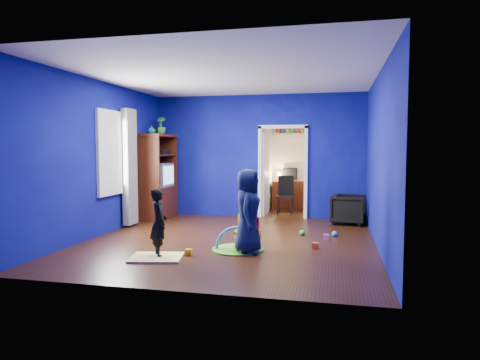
% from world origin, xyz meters
% --- Properties ---
extents(floor, '(5.00, 5.50, 0.01)m').
position_xyz_m(floor, '(0.00, 0.00, 0.00)').
color(floor, black).
rests_on(floor, ground).
extents(ceiling, '(5.00, 5.50, 0.01)m').
position_xyz_m(ceiling, '(0.00, 0.00, 2.90)').
color(ceiling, white).
rests_on(ceiling, wall_back).
extents(wall_back, '(5.00, 0.02, 2.90)m').
position_xyz_m(wall_back, '(0.00, 2.75, 1.45)').
color(wall_back, '#0A0967').
rests_on(wall_back, floor).
extents(wall_front, '(5.00, 0.02, 2.90)m').
position_xyz_m(wall_front, '(0.00, -2.75, 1.45)').
color(wall_front, '#0A0967').
rests_on(wall_front, floor).
extents(wall_left, '(0.02, 5.50, 2.90)m').
position_xyz_m(wall_left, '(-2.50, 0.00, 1.45)').
color(wall_left, '#0A0967').
rests_on(wall_left, floor).
extents(wall_right, '(0.02, 5.50, 2.90)m').
position_xyz_m(wall_right, '(2.50, 0.00, 1.45)').
color(wall_right, '#0A0967').
rests_on(wall_right, floor).
extents(alcove, '(1.00, 1.75, 2.50)m').
position_xyz_m(alcove, '(0.60, 3.62, 1.25)').
color(alcove, silver).
rests_on(alcove, floor).
extents(armchair, '(0.79, 0.77, 0.64)m').
position_xyz_m(armchair, '(2.10, 2.20, 0.32)').
color(armchair, black).
rests_on(armchair, floor).
extents(child_black, '(0.43, 0.45, 1.04)m').
position_xyz_m(child_black, '(-0.77, -1.33, 0.52)').
color(child_black, black).
rests_on(child_black, floor).
extents(child_navy, '(0.46, 0.67, 1.32)m').
position_xyz_m(child_navy, '(0.49, -0.79, 0.66)').
color(child_navy, '#0E1633').
rests_on(child_navy, floor).
extents(toddler_red, '(0.46, 0.46, 0.76)m').
position_xyz_m(toddler_red, '(0.53, -0.76, 0.38)').
color(toddler_red, '#B51513').
rests_on(toddler_red, floor).
extents(vase, '(0.21, 0.21, 0.19)m').
position_xyz_m(vase, '(-2.22, 1.68, 2.05)').
color(vase, '#0B5B5D').
rests_on(vase, tv_armoire).
extents(potted_plant, '(0.29, 0.29, 0.42)m').
position_xyz_m(potted_plant, '(-2.22, 2.20, 2.17)').
color(potted_plant, '#318834').
rests_on(potted_plant, tv_armoire).
extents(tv_armoire, '(0.58, 1.14, 1.96)m').
position_xyz_m(tv_armoire, '(-2.22, 1.98, 0.98)').
color(tv_armoire, '#391009').
rests_on(tv_armoire, floor).
extents(crt_tv, '(0.46, 0.70, 0.54)m').
position_xyz_m(crt_tv, '(-2.18, 1.98, 1.02)').
color(crt_tv, silver).
rests_on(crt_tv, tv_armoire).
extents(yellow_blanket, '(0.86, 0.74, 0.03)m').
position_xyz_m(yellow_blanket, '(-0.77, -1.43, 0.01)').
color(yellow_blanket, '#F2E07A').
rests_on(yellow_blanket, floor).
extents(hopper_ball, '(0.44, 0.44, 0.44)m').
position_xyz_m(hopper_ball, '(0.44, -0.54, 0.22)').
color(hopper_ball, yellow).
rests_on(hopper_ball, floor).
extents(kid_chair, '(0.33, 0.33, 0.50)m').
position_xyz_m(kid_chair, '(0.38, -0.56, 0.25)').
color(kid_chair, yellow).
rests_on(kid_chair, floor).
extents(play_mat, '(0.83, 0.83, 0.02)m').
position_xyz_m(play_mat, '(0.30, -0.65, 0.01)').
color(play_mat, green).
rests_on(play_mat, floor).
extents(toy_arch, '(0.75, 0.15, 0.75)m').
position_xyz_m(toy_arch, '(0.30, -0.65, 0.02)').
color(toy_arch, '#3F8CD8').
rests_on(toy_arch, floor).
extents(window_left, '(0.03, 0.95, 1.55)m').
position_xyz_m(window_left, '(-2.48, 0.35, 1.55)').
color(window_left, white).
rests_on(window_left, wall_left).
extents(curtain, '(0.14, 0.42, 2.40)m').
position_xyz_m(curtain, '(-2.37, 0.90, 1.25)').
color(curtain, slate).
rests_on(curtain, floor).
extents(doorway, '(1.16, 0.10, 2.10)m').
position_xyz_m(doorway, '(0.60, 2.75, 1.05)').
color(doorway, white).
rests_on(doorway, floor).
extents(study_desk, '(0.88, 0.44, 0.75)m').
position_xyz_m(study_desk, '(0.60, 4.26, 0.38)').
color(study_desk, '#3D140A').
rests_on(study_desk, floor).
extents(desk_monitor, '(0.40, 0.05, 0.32)m').
position_xyz_m(desk_monitor, '(0.60, 4.38, 0.95)').
color(desk_monitor, black).
rests_on(desk_monitor, study_desk).
extents(desk_lamp, '(0.14, 0.14, 0.14)m').
position_xyz_m(desk_lamp, '(0.32, 4.32, 0.93)').
color(desk_lamp, '#FFD88C').
rests_on(desk_lamp, study_desk).
extents(folding_chair, '(0.40, 0.40, 0.92)m').
position_xyz_m(folding_chair, '(0.60, 3.30, 0.46)').
color(folding_chair, black).
rests_on(folding_chair, floor).
extents(book_shelf, '(0.88, 0.24, 0.04)m').
position_xyz_m(book_shelf, '(0.60, 4.37, 2.02)').
color(book_shelf, white).
rests_on(book_shelf, study_desk).
extents(toy_0, '(0.10, 0.08, 0.10)m').
position_xyz_m(toy_0, '(1.51, -0.29, 0.05)').
color(toy_0, '#D84E24').
rests_on(toy_0, floor).
extents(toy_1, '(0.11, 0.11, 0.11)m').
position_xyz_m(toy_1, '(1.82, 0.77, 0.06)').
color(toy_1, '#2881E8').
rests_on(toy_1, floor).
extents(toy_2, '(0.10, 0.08, 0.10)m').
position_xyz_m(toy_2, '(-0.36, -1.16, 0.05)').
color(toy_2, '#E8A70C').
rests_on(toy_2, floor).
extents(toy_3, '(0.11, 0.11, 0.11)m').
position_xyz_m(toy_3, '(1.22, 0.75, 0.06)').
color(toy_3, green).
rests_on(toy_3, floor).
extents(toy_4, '(0.10, 0.08, 0.10)m').
position_xyz_m(toy_4, '(1.67, 0.44, 0.05)').
color(toy_4, '#C74AA3').
rests_on(toy_4, floor).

